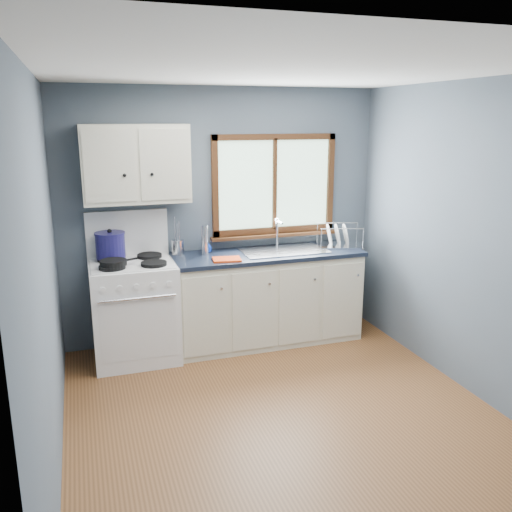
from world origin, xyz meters
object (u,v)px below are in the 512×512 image
object	(u,v)px
thermos	(205,240)
base_cabinets	(266,301)
sink	(284,257)
gas_range	(134,308)
dish_rack	(338,240)
utensil_crock	(178,247)
stockpot	(110,245)
skillet	(114,263)

from	to	relation	value
thermos	base_cabinets	bearing A→B (deg)	-8.95
base_cabinets	sink	distance (m)	0.48
gas_range	dish_rack	world-z (taller)	gas_range
gas_range	utensil_crock	distance (m)	0.71
stockpot	dish_rack	xyz separation A→B (m)	(2.27, -0.07, -0.10)
base_cabinets	sink	world-z (taller)	sink
sink	dish_rack	distance (m)	0.63
thermos	sink	bearing A→B (deg)	-6.93
skillet	utensil_crock	bearing A→B (deg)	6.34
sink	utensil_crock	size ratio (longest dim) A/B	2.27
sink	stockpot	world-z (taller)	stockpot
gas_range	stockpot	size ratio (longest dim) A/B	4.28
stockpot	thermos	size ratio (longest dim) A/B	1.09
thermos	skillet	bearing A→B (deg)	-163.00
sink	stockpot	size ratio (longest dim) A/B	2.64
sink	skillet	xyz separation A→B (m)	(-1.65, -0.17, 0.12)
stockpot	dish_rack	bearing A→B (deg)	-1.74
base_cabinets	sink	size ratio (longest dim) A/B	2.20
utensil_crock	dish_rack	distance (m)	1.65
gas_range	skillet	bearing A→B (deg)	-137.20
base_cabinets	dish_rack	xyz separation A→B (m)	(0.80, 0.04, 0.57)
gas_range	sink	bearing A→B (deg)	0.71
base_cabinets	sink	xyz separation A→B (m)	(0.18, -0.00, 0.45)
utensil_crock	dish_rack	xyz separation A→B (m)	(1.64, -0.14, -0.02)
stockpot	sink	bearing A→B (deg)	-3.64
gas_range	utensil_crock	world-z (taller)	gas_range
sink	thermos	bearing A→B (deg)	173.07
base_cabinets	stockpot	bearing A→B (deg)	175.93
sink	thermos	distance (m)	0.81
base_cabinets	gas_range	bearing A→B (deg)	-179.18
sink	utensil_crock	distance (m)	1.05
base_cabinets	thermos	bearing A→B (deg)	171.05
sink	gas_range	bearing A→B (deg)	-179.29
utensil_crock	skillet	bearing A→B (deg)	-150.61
skillet	stockpot	xyz separation A→B (m)	(-0.00, 0.28, 0.10)
utensil_crock	thermos	distance (m)	0.27
stockpot	utensil_crock	xyz separation A→B (m)	(0.63, 0.08, -0.08)
gas_range	thermos	size ratio (longest dim) A/B	4.68
sink	dish_rack	bearing A→B (deg)	3.34
gas_range	sink	xyz separation A→B (m)	(1.49, 0.02, 0.37)
gas_range	dish_rack	xyz separation A→B (m)	(2.10, 0.05, 0.49)
utensil_crock	dish_rack	bearing A→B (deg)	-5.04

